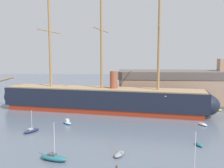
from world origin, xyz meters
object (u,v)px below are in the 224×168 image
sailboat_foreground_left (53,157)px  dinghy_near_centre (119,154)px  sailboat_mid_left (31,131)px  dinghy_mid_right (199,144)px  dinghy_far_left (37,105)px  dockside_warehouse_right (196,87)px  tall_ship (102,99)px  dinghy_far_right (218,110)px  seagull_in_flight (165,96)px  dinghy_distant_centre (132,102)px  dinghy_alongside_stern (203,124)px  motorboat_alongside_bow (67,122)px

sailboat_foreground_left → dinghy_near_centre: bearing=13.4°
sailboat_mid_left → dinghy_mid_right: size_ratio=2.03×
dinghy_far_left → dockside_warehouse_right: bearing=7.3°
dinghy_near_centre → dinghy_far_left: 50.24m
tall_ship → dinghy_far_right: size_ratio=27.11×
sailboat_mid_left → seagull_in_flight: seagull_in_flight is taller
dinghy_mid_right → dinghy_distant_centre: size_ratio=1.18×
dinghy_far_left → seagull_in_flight: (38.80, -30.97, 8.49)m
dinghy_distant_centre → dinghy_mid_right: bearing=-73.8°
sailboat_mid_left → dinghy_alongside_stern: sailboat_mid_left is taller
dinghy_near_centre → dinghy_far_right: bearing=50.7°
motorboat_alongside_bow → tall_ship: bearing=63.7°
tall_ship → seagull_in_flight: bearing=-56.4°
sailboat_foreground_left → dinghy_mid_right: (25.48, 8.21, -0.26)m
dinghy_far_left → dinghy_near_centre: bearing=-53.6°
dinghy_mid_right → dinghy_far_right: size_ratio=0.91×
motorboat_alongside_bow → dinghy_far_left: motorboat_alongside_bow is taller
dinghy_far_left → dinghy_distant_centre: bearing=11.4°
sailboat_mid_left → dinghy_alongside_stern: (39.77, 7.98, -0.11)m
dockside_warehouse_right → dinghy_distant_centre: bearing=-178.7°
sailboat_foreground_left → dockside_warehouse_right: size_ratio=0.11×
dinghy_near_centre → motorboat_alongside_bow: bearing=126.4°
sailboat_foreground_left → motorboat_alongside_bow: 21.22m
tall_ship → dinghy_distant_centre: size_ratio=35.24×
sailboat_mid_left → dinghy_mid_right: (34.86, -5.72, -0.15)m
motorboat_alongside_bow → dinghy_far_right: 46.18m
motorboat_alongside_bow → dinghy_distant_centre: motorboat_alongside_bow is taller
tall_ship → dinghy_alongside_stern: (26.31, -13.41, -3.54)m
dinghy_mid_right → dockside_warehouse_right: size_ratio=0.04×
sailboat_mid_left → motorboat_alongside_bow: size_ratio=1.64×
seagull_in_flight → motorboat_alongside_bow: bearing=158.3°
dinghy_alongside_stern → seagull_in_flight: (-10.80, -9.90, 8.47)m
dinghy_far_right → dinghy_alongside_stern: bearing=-119.9°
tall_ship → dockside_warehouse_right: 35.47m
dinghy_alongside_stern → dinghy_distant_centre: size_ratio=1.34×
motorboat_alongside_bow → dinghy_far_left: (-16.20, 21.97, -0.16)m
tall_ship → dinghy_distant_centre: 17.42m
dinghy_near_centre → dinghy_mid_right: 15.93m
dinghy_mid_right → dockside_warehouse_right: (10.78, 41.89, 5.54)m
dinghy_alongside_stern → dinghy_far_right: dinghy_far_right is taller
tall_ship → dinghy_far_right: tall_ship is taller
tall_ship → dinghy_far_left: size_ratio=28.98×
dinghy_far_left → seagull_in_flight: bearing=-38.6°
tall_ship → seagull_in_flight: (15.52, -23.31, 4.93)m
sailboat_foreground_left → dinghy_far_left: 47.07m
dinghy_mid_right → sailboat_foreground_left: bearing=-162.1°
dinghy_alongside_stern → dockside_warehouse_right: size_ratio=0.05×
dockside_warehouse_right → seagull_in_flight: dockside_warehouse_right is taller
sailboat_mid_left → dinghy_distant_centre: bearing=57.4°
motorboat_alongside_bow → dinghy_alongside_stern: size_ratio=1.09×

